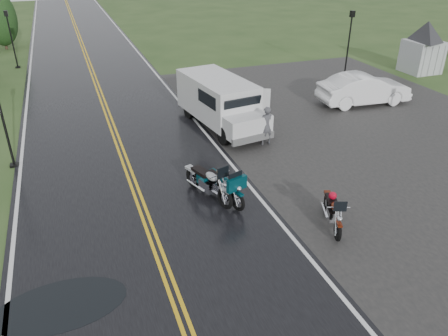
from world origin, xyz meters
The scene contains 14 objects.
ground centered at (0.00, 0.00, 0.00)m, with size 120.00×120.00×0.00m, color #2D471E.
road centered at (0.00, 10.00, 0.02)m, with size 8.00×100.00×0.04m, color black.
parking_pad centered at (11.00, 5.00, 0.01)m, with size 14.00×24.00×0.03m, color black.
visitor_center centered at (20.00, 12.00, 2.40)m, with size 16.00×10.00×4.80m, color #A8AAAD, non-canonical shape.
motorcycle_red centered at (4.93, -1.58, 0.60)m, with size 0.74×2.04×1.21m, color #4F1709, non-canonical shape.
motorcycle_teal centered at (2.82, 0.82, 0.66)m, with size 0.82×2.25×1.33m, color #05343B, non-canonical shape.
motorcycle_silver centered at (2.49, 1.06, 0.71)m, with size 0.88×2.41×1.42m, color #A6AAAE, non-canonical shape.
van_white centered at (4.18, 5.76, 1.12)m, with size 2.14×5.72×2.25m, color silver, non-canonical shape.
person_at_van centered at (5.81, 5.15, 0.83)m, with size 0.61×0.40×1.66m, color #444449.
sedan_white centered at (12.76, 8.05, 0.78)m, with size 1.66×4.76×1.57m, color white.
lamp_post_near_left centered at (-4.03, 6.71, 1.93)m, with size 0.33×0.33×3.87m, color black, non-canonical shape.
lamp_post_far_left centered at (-4.58, 22.14, 1.86)m, with size 0.32×0.32×3.71m, color black, non-canonical shape.
lamp_post_far_right centered at (15.08, 13.09, 1.97)m, with size 0.34×0.34×3.95m, color black, non-canonical shape.
tree_left_far centered at (-5.68, 28.51, 1.90)m, with size 2.46×2.46×3.79m, color #1E3D19, non-canonical shape.
Camera 1 is at (-1.61, -9.97, 7.74)m, focal length 35.00 mm.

